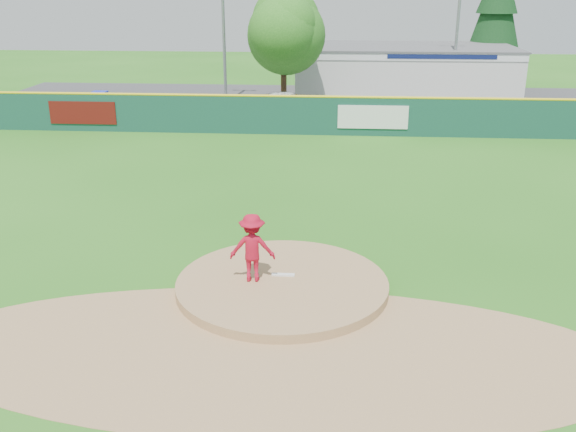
# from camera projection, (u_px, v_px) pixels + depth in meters

# --- Properties ---
(ground) EXTENTS (120.00, 120.00, 0.00)m
(ground) POSITION_uv_depth(u_px,v_px,m) (282.00, 289.00, 16.69)
(ground) COLOR #286B19
(ground) RESTS_ON ground
(pitchers_mound) EXTENTS (5.50, 5.50, 0.50)m
(pitchers_mound) POSITION_uv_depth(u_px,v_px,m) (282.00, 289.00, 16.69)
(pitchers_mound) COLOR #9E774C
(pitchers_mound) RESTS_ON ground
(pitching_rubber) EXTENTS (0.60, 0.15, 0.04)m
(pitching_rubber) POSITION_uv_depth(u_px,v_px,m) (283.00, 275.00, 16.88)
(pitching_rubber) COLOR white
(pitching_rubber) RESTS_ON pitchers_mound
(infield_dirt_arc) EXTENTS (15.40, 15.40, 0.01)m
(infield_dirt_arc) POSITION_uv_depth(u_px,v_px,m) (271.00, 351.00, 13.88)
(infield_dirt_arc) COLOR #9E774C
(infield_dirt_arc) RESTS_ON ground
(parking_lot) EXTENTS (44.00, 16.00, 0.02)m
(parking_lot) POSITION_uv_depth(u_px,v_px,m) (317.00, 104.00, 41.97)
(parking_lot) COLOR #38383A
(parking_lot) RESTS_ON ground
(pitcher) EXTENTS (1.20, 0.73, 1.80)m
(pitcher) POSITION_uv_depth(u_px,v_px,m) (252.00, 248.00, 16.34)
(pitcher) COLOR #AD0E27
(pitcher) RESTS_ON pitchers_mound
(van) EXTENTS (5.09, 3.54, 1.29)m
(van) POSITION_uv_depth(u_px,v_px,m) (288.00, 104.00, 38.40)
(van) COLOR white
(van) RESTS_ON parking_lot
(pool_building_grp) EXTENTS (15.20, 8.20, 3.31)m
(pool_building_grp) POSITION_uv_depth(u_px,v_px,m) (403.00, 70.00, 45.66)
(pool_building_grp) COLOR silver
(pool_building_grp) RESTS_ON ground
(fence_banners) EXTENTS (18.92, 0.04, 1.20)m
(fence_banners) POSITION_uv_depth(u_px,v_px,m) (225.00, 115.00, 33.45)
(fence_banners) COLOR #58100C
(fence_banners) RESTS_ON ground
(playground_slide) EXTENTS (0.85, 2.40, 1.32)m
(playground_slide) POSITION_uv_depth(u_px,v_px,m) (100.00, 103.00, 38.76)
(playground_slide) COLOR #1A28E1
(playground_slide) RESTS_ON ground
(outfield_fence) EXTENTS (40.00, 0.14, 2.07)m
(outfield_fence) POSITION_uv_depth(u_px,v_px,m) (311.00, 114.00, 33.17)
(outfield_fence) COLOR #144235
(outfield_fence) RESTS_ON ground
(deciduous_tree) EXTENTS (5.60, 5.60, 7.36)m
(deciduous_tree) POSITION_uv_depth(u_px,v_px,m) (284.00, 34.00, 38.68)
(deciduous_tree) COLOR #382314
(deciduous_tree) RESTS_ON ground
(conifer_tree) EXTENTS (4.40, 4.40, 9.50)m
(conifer_tree) POSITION_uv_depth(u_px,v_px,m) (497.00, 10.00, 47.59)
(conifer_tree) COLOR #382314
(conifer_tree) RESTS_ON ground
(light_pole_left) EXTENTS (1.75, 0.25, 11.00)m
(light_pole_left) POSITION_uv_depth(u_px,v_px,m) (223.00, 7.00, 40.33)
(light_pole_left) COLOR gray
(light_pole_left) RESTS_ON ground
(light_pole_right) EXTENTS (1.75, 0.25, 10.00)m
(light_pole_right) POSITION_uv_depth(u_px,v_px,m) (459.00, 15.00, 41.31)
(light_pole_right) COLOR gray
(light_pole_right) RESTS_ON ground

